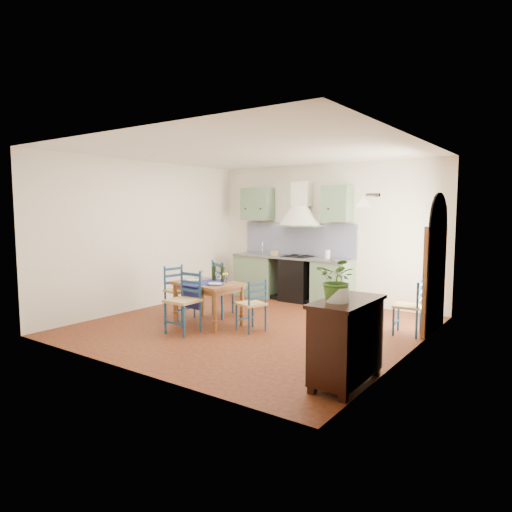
# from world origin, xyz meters

# --- Properties ---
(floor) EXTENTS (5.00, 5.00, 0.00)m
(floor) POSITION_xyz_m (0.00, 0.00, 0.00)
(floor) COLOR #42150E
(floor) RESTS_ON ground
(back_wall) EXTENTS (5.00, 0.96, 2.80)m
(back_wall) POSITION_xyz_m (-0.47, 2.29, 1.05)
(back_wall) COLOR silver
(back_wall) RESTS_ON ground
(right_wall) EXTENTS (0.26, 5.00, 2.80)m
(right_wall) POSITION_xyz_m (2.50, 0.28, 1.34)
(right_wall) COLOR silver
(right_wall) RESTS_ON ground
(left_wall) EXTENTS (0.04, 5.00, 2.80)m
(left_wall) POSITION_xyz_m (-2.50, 0.00, 1.40)
(left_wall) COLOR silver
(left_wall) RESTS_ON ground
(ceiling) EXTENTS (5.00, 5.00, 0.01)m
(ceiling) POSITION_xyz_m (0.00, 0.00, 2.80)
(ceiling) COLOR white
(ceiling) RESTS_ON back_wall
(dining_table) EXTENTS (1.17, 0.90, 1.01)m
(dining_table) POSITION_xyz_m (-0.68, -0.33, 0.62)
(dining_table) COLOR brown
(dining_table) RESTS_ON ground
(chair_near) EXTENTS (0.46, 0.46, 0.95)m
(chair_near) POSITION_xyz_m (-0.64, -0.92, 0.49)
(chair_near) COLOR navy
(chair_near) RESTS_ON ground
(chair_far) EXTENTS (0.62, 0.62, 1.00)m
(chair_far) POSITION_xyz_m (-0.78, 0.27, 0.52)
(chair_far) COLOR navy
(chair_far) RESTS_ON ground
(chair_left) EXTENTS (0.49, 0.49, 0.91)m
(chair_left) POSITION_xyz_m (-1.42, -0.26, 0.47)
(chair_left) COLOR navy
(chair_left) RESTS_ON ground
(chair_right) EXTENTS (0.47, 0.47, 0.81)m
(chair_right) POSITION_xyz_m (0.16, -0.25, 0.42)
(chair_right) COLOR navy
(chair_right) RESTS_ON ground
(chair_spare) EXTENTS (0.43, 0.43, 0.84)m
(chair_spare) POSITION_xyz_m (2.23, 0.95, 0.43)
(chair_spare) COLOR navy
(chair_spare) RESTS_ON ground
(sideboard) EXTENTS (0.50, 1.05, 0.94)m
(sideboard) POSITION_xyz_m (2.26, -1.41, 0.51)
(sideboard) COLOR black
(sideboard) RESTS_ON ground
(potted_plant) EXTENTS (0.46, 0.41, 0.47)m
(potted_plant) POSITION_xyz_m (2.23, -1.58, 1.17)
(potted_plant) COLOR #3D6D26
(potted_plant) RESTS_ON sideboard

